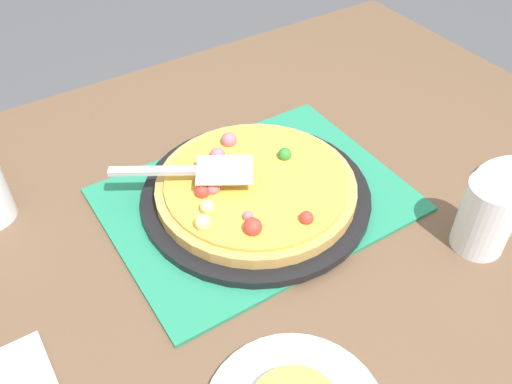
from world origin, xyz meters
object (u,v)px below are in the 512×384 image
pizza_pan (256,195)px  cup_near (486,216)px  pizza (255,186)px  pizza_server (195,170)px

pizza_pan → cup_near: 0.36m
cup_near → pizza: bearing=-48.0°
cup_near → pizza_pan: bearing=-48.3°
pizza_pan → pizza_server: 0.11m
pizza_pan → cup_near: bearing=131.7°
pizza_pan → pizza_server: pizza_server is taller
pizza_server → cup_near: bearing=135.4°
pizza → pizza_pan: bearing=179.2°
pizza → cup_near: bearing=132.0°
cup_near → pizza_server: cup_near is taller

